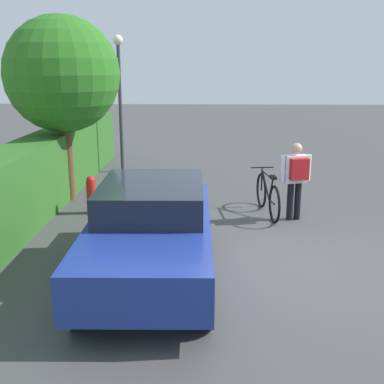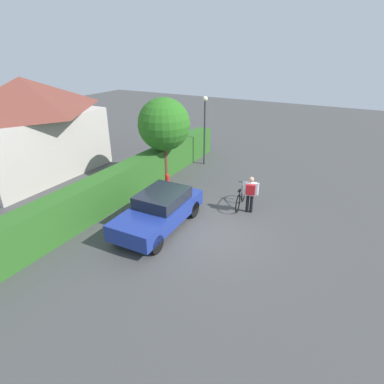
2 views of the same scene
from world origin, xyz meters
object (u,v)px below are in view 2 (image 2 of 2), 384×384
object	(u,v)px
street_lamp	(205,121)
person_rider	(250,192)
bicycle	(241,198)
parked_car_near	(159,210)
tree_kerbside	(164,125)
fire_hydrant	(167,181)

from	to	relation	value
street_lamp	person_rider	bearing A→B (deg)	-135.65
bicycle	street_lamp	bearing A→B (deg)	43.14
parked_car_near	street_lamp	bearing A→B (deg)	13.32
tree_kerbside	street_lamp	bearing A→B (deg)	-13.51
street_lamp	fire_hydrant	bearing A→B (deg)	-179.29
person_rider	street_lamp	xyz separation A→B (m)	(4.35, 4.25, 1.57)
person_rider	fire_hydrant	xyz separation A→B (m)	(0.31, 4.20, -0.53)
fire_hydrant	bicycle	bearing A→B (deg)	-89.48
bicycle	street_lamp	xyz separation A→B (m)	(4.00, 3.75, 2.10)
person_rider	street_lamp	bearing A→B (deg)	44.35
person_rider	fire_hydrant	distance (m)	4.25
fire_hydrant	street_lamp	bearing A→B (deg)	0.71
bicycle	tree_kerbside	xyz separation A→B (m)	(1.02, 4.47, 2.42)
bicycle	tree_kerbside	distance (m)	5.18
bicycle	fire_hydrant	xyz separation A→B (m)	(-0.03, 3.70, 0.00)
parked_car_near	tree_kerbside	bearing A→B (deg)	30.23
street_lamp	tree_kerbside	size ratio (longest dim) A/B	0.93
bicycle	tree_kerbside	world-z (taller)	tree_kerbside
parked_car_near	bicycle	xyz separation A→B (m)	(3.08, -2.07, -0.32)
bicycle	tree_kerbside	size ratio (longest dim) A/B	0.45
parked_car_near	street_lamp	xyz separation A→B (m)	(7.08, 1.68, 1.78)
street_lamp	tree_kerbside	xyz separation A→B (m)	(-2.98, 0.72, 0.32)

